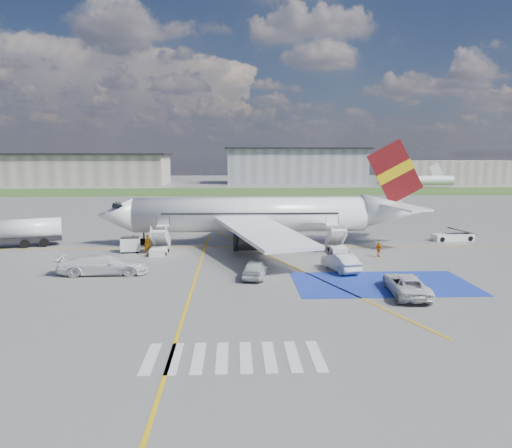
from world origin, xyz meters
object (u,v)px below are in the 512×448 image
(fuel_tanker, at_px, (18,235))
(belt_loader, at_px, (453,237))
(car_silver_a, at_px, (255,269))
(van_white_b, at_px, (103,262))
(gpu_cart, at_px, (130,245))
(car_silver_b, at_px, (341,262))
(airliner, at_px, (263,215))
(van_white_a, at_px, (406,281))

(fuel_tanker, height_order, belt_loader, fuel_tanker)
(fuel_tanker, xyz_separation_m, car_silver_a, (25.65, -15.20, -0.54))
(van_white_b, bearing_deg, fuel_tanker, 41.79)
(gpu_cart, distance_m, van_white_b, 9.69)
(car_silver_b, bearing_deg, airliner, -80.71)
(gpu_cart, height_order, car_silver_a, gpu_cart)
(van_white_b, bearing_deg, airliner, -47.87)
(car_silver_b, relative_size, van_white_b, 0.85)
(belt_loader, height_order, van_white_b, van_white_b)
(belt_loader, xyz_separation_m, van_white_a, (-13.44, -22.38, 0.59))
(gpu_cart, bearing_deg, van_white_b, -98.76)
(car_silver_a, xyz_separation_m, van_white_a, (10.89, -5.25, 0.23))
(fuel_tanker, relative_size, van_white_a, 1.78)
(car_silver_a, bearing_deg, van_white_b, 2.69)
(fuel_tanker, distance_m, car_silver_b, 35.73)
(car_silver_b, xyz_separation_m, van_white_a, (3.28, -7.42, 0.19))
(gpu_cart, distance_m, belt_loader, 37.37)
(car_silver_a, height_order, van_white_a, van_white_a)
(car_silver_a, distance_m, van_white_b, 13.10)
(airliner, bearing_deg, car_silver_a, -95.64)
(airliner, xyz_separation_m, car_silver_b, (6.06, -13.52, -2.60))
(gpu_cart, distance_m, van_white_a, 28.84)
(airliner, distance_m, gpu_cart, 15.02)
(gpu_cart, xyz_separation_m, belt_loader, (36.94, 5.67, -0.34))
(fuel_tanker, height_order, van_white_a, fuel_tanker)
(van_white_a, bearing_deg, car_silver_b, -60.40)
(airliner, bearing_deg, gpu_cart, -163.40)
(airliner, height_order, car_silver_b, airliner)
(belt_loader, relative_size, van_white_a, 1.03)
(gpu_cart, relative_size, van_white_a, 0.40)
(belt_loader, xyz_separation_m, car_silver_a, (-24.32, -17.13, 0.37))
(airliner, relative_size, belt_loader, 6.83)
(fuel_tanker, xyz_separation_m, belt_loader, (49.98, 1.93, -0.91))
(airliner, xyz_separation_m, gpu_cart, (-14.16, -4.22, -2.66))
(fuel_tanker, bearing_deg, van_white_b, -66.30)
(airliner, xyz_separation_m, van_white_b, (-14.52, -13.90, -2.28))
(car_silver_a, bearing_deg, airliner, -85.11)
(airliner, relative_size, van_white_b, 6.50)
(airliner, bearing_deg, belt_loader, 3.63)
(car_silver_a, xyz_separation_m, car_silver_b, (7.61, 2.17, 0.04))
(airliner, distance_m, belt_loader, 23.02)
(van_white_b, bearing_deg, car_silver_a, -99.46)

